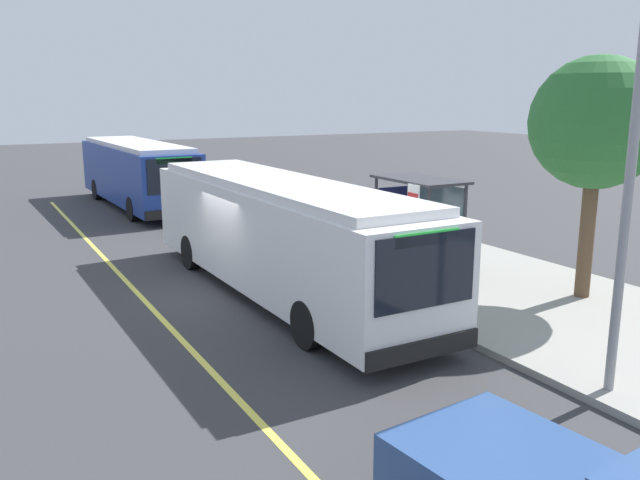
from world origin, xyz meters
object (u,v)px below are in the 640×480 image
object	(u,v)px
transit_bus_main	(279,232)
waiting_bench	(428,244)
route_sign_post	(413,225)
transit_bus_second	(137,172)

from	to	relation	value
transit_bus_main	waiting_bench	world-z (taller)	transit_bus_main
transit_bus_main	route_sign_post	distance (m)	3.37
transit_bus_second	waiting_bench	world-z (taller)	transit_bus_second
transit_bus_main	transit_bus_second	xyz separation A→B (m)	(-15.28, 0.14, -0.00)
transit_bus_second	waiting_bench	xyz separation A→B (m)	(14.75, 5.01, -0.98)
waiting_bench	route_sign_post	xyz separation A→B (m)	(2.77, -2.66, 1.32)
transit_bus_second	route_sign_post	world-z (taller)	same
transit_bus_main	waiting_bench	distance (m)	5.28
transit_bus_main	waiting_bench	bearing A→B (deg)	95.86
transit_bus_second	route_sign_post	bearing A→B (deg)	7.66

